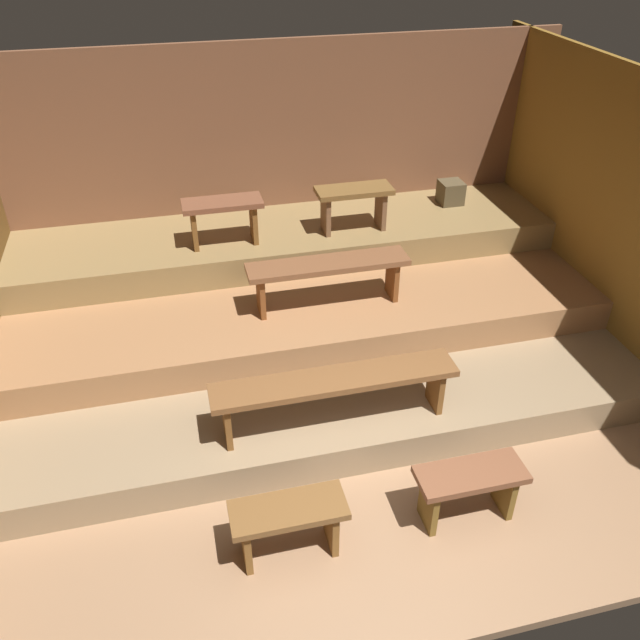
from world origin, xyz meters
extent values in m
cube|color=#956F50|center=(0.00, 2.28, -0.04)|extent=(6.65, 5.37, 0.08)
cube|color=brown|center=(0.00, 4.60, 1.38)|extent=(6.65, 0.06, 2.76)
cube|color=brown|center=(2.96, 2.28, 1.38)|extent=(0.06, 5.37, 2.76)
cube|color=#917959|center=(0.00, 2.85, 0.16)|extent=(5.85, 3.44, 0.31)
cube|color=#9F6E46|center=(0.00, 3.36, 0.47)|extent=(5.85, 2.42, 0.31)
cube|color=olive|center=(0.00, 3.95, 0.78)|extent=(5.85, 1.24, 0.31)
cube|color=brown|center=(-0.69, 0.54, 0.45)|extent=(0.82, 0.33, 0.05)
cube|color=brown|center=(-1.00, 0.54, 0.21)|extent=(0.05, 0.27, 0.42)
cube|color=brown|center=(-0.38, 0.54, 0.21)|extent=(0.05, 0.27, 0.42)
cube|color=brown|center=(0.69, 0.54, 0.45)|extent=(0.82, 0.33, 0.05)
cube|color=brown|center=(0.38, 0.54, 0.21)|extent=(0.05, 0.27, 0.42)
cube|color=brown|center=(1.00, 0.54, 0.21)|extent=(0.05, 0.27, 0.42)
cube|color=brown|center=(-0.11, 1.47, 0.76)|extent=(2.02, 0.33, 0.05)
cube|color=brown|center=(-1.00, 1.47, 0.52)|extent=(0.05, 0.27, 0.42)
cube|color=brown|center=(0.78, 1.47, 0.52)|extent=(0.05, 0.27, 0.42)
cube|color=brown|center=(0.17, 2.80, 1.07)|extent=(1.55, 0.33, 0.05)
cube|color=brown|center=(-0.48, 2.80, 0.83)|extent=(0.05, 0.27, 0.42)
cube|color=brown|center=(0.83, 2.80, 0.83)|extent=(0.05, 0.27, 0.42)
cube|color=brown|center=(-0.69, 3.74, 1.38)|extent=(0.81, 0.33, 0.05)
cube|color=brown|center=(-1.00, 3.74, 1.15)|extent=(0.05, 0.27, 0.42)
cube|color=brown|center=(-0.39, 3.74, 1.15)|extent=(0.05, 0.27, 0.42)
cube|color=brown|center=(0.69, 3.74, 1.38)|extent=(0.81, 0.33, 0.05)
cube|color=brown|center=(0.39, 3.74, 1.15)|extent=(0.05, 0.27, 0.42)
cube|color=brown|center=(1.00, 3.74, 1.15)|extent=(0.05, 0.27, 0.42)
cube|color=brown|center=(2.00, 4.14, 1.07)|extent=(0.26, 0.26, 0.26)
camera|label=1|loc=(-1.20, -2.48, 4.08)|focal=36.80mm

